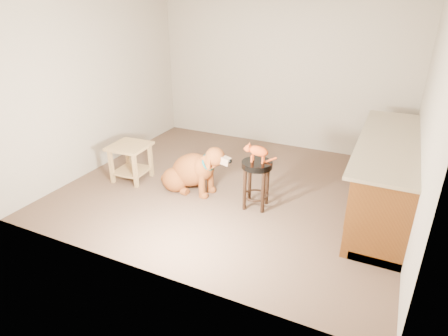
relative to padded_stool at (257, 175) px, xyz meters
The scene contains 8 objects.
floor 0.74m from the padded_stool, 144.19° to the left, with size 4.50×4.00×0.01m, color brown.
room_shell 1.36m from the padded_stool, 144.19° to the left, with size 4.54×4.04×2.62m.
cabinet_run 1.60m from the padded_stool, 23.62° to the left, with size 0.70×2.56×0.94m.
padded_stool is the anchor object (origin of this frame).
wood_stool 2.38m from the padded_stool, 54.75° to the left, with size 0.54×0.54×0.77m.
side_table 1.96m from the padded_stool, behind, with size 0.56×0.56×0.55m.
golden_retriever 0.99m from the padded_stool, behind, with size 1.22×0.64×0.78m.
tabby_kitten 0.32m from the padded_stool, behind, with size 0.41×0.18×0.26m.
Camera 1 is at (1.92, -4.36, 2.49)m, focal length 30.00 mm.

